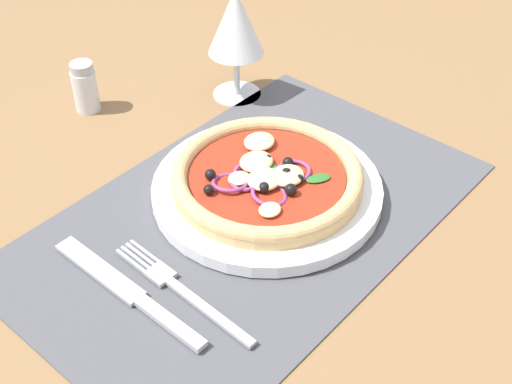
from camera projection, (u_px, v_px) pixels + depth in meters
ground_plane at (249, 226)px, 75.57cm from camera, size 190.00×140.00×2.40cm
placemat at (249, 216)px, 74.67cm from camera, size 50.91×31.60×0.40cm
plate at (267, 189)px, 76.66cm from camera, size 25.26×25.26×1.48cm
pizza at (267, 176)px, 75.45cm from camera, size 20.90×20.90×2.61cm
fork at (177, 286)px, 66.43cm from camera, size 2.41×18.04×0.44cm
knife at (126, 290)px, 66.06cm from camera, size 2.05×20.01×0.62cm
wine_glass at (236, 26)px, 87.16cm from camera, size 7.20×7.20×14.90cm
pepper_shaker at (85, 87)px, 88.86cm from camera, size 3.20×3.20×6.70cm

